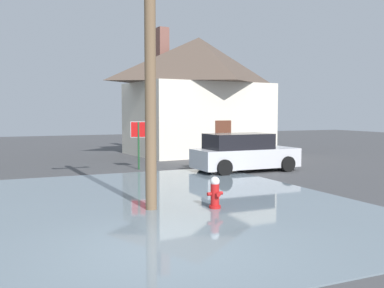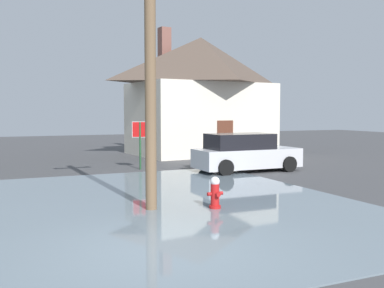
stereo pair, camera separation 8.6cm
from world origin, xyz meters
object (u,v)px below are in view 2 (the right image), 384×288
at_px(utility_pole, 150,45).
at_px(house, 201,94).
at_px(parked_car, 245,153).
at_px(stop_sign_far, 140,136).
at_px(fire_hydrant, 215,193).

relative_size(utility_pole, house, 0.90).
xyz_separation_m(house, parked_car, (-1.61, -7.82, -2.76)).
bearing_deg(house, utility_pole, -119.60).
distance_m(house, parked_car, 8.45).
relative_size(utility_pole, parked_car, 1.80).
bearing_deg(stop_sign_far, fire_hydrant, -94.12).
xyz_separation_m(fire_hydrant, house, (6.00, 13.78, 3.10)).
bearing_deg(fire_hydrant, house, 66.46).
relative_size(stop_sign_far, parked_car, 0.47).
bearing_deg(parked_car, stop_sign_far, 148.47).
distance_m(fire_hydrant, stop_sign_far, 8.38).
distance_m(stop_sign_far, house, 7.98).
xyz_separation_m(stop_sign_far, house, (5.41, 5.49, 2.07)).
height_order(utility_pole, house, utility_pole).
height_order(utility_pole, stop_sign_far, utility_pole).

